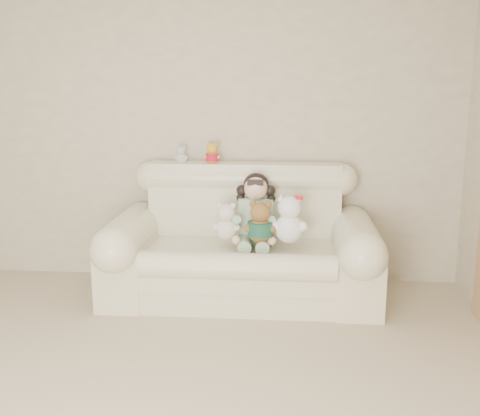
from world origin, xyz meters
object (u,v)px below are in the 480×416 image
Objects in this scene: cream_teddy at (226,218)px; white_cat at (289,214)px; seated_child at (256,209)px; brown_teddy at (260,218)px; sofa at (241,235)px.

white_cat is at bearing -14.36° from cream_teddy.
seated_child is 1.68× the size of cream_teddy.
brown_teddy is at bearing -80.43° from seated_child.
seated_child is at bearing 78.09° from brown_teddy.
sofa is 0.21m from cream_teddy.
white_cat is (0.26, -0.20, 0.01)m from seated_child.
brown_teddy reaches higher than cream_teddy.
brown_teddy is 0.26m from cream_teddy.
seated_child reaches higher than white_cat.
brown_teddy is at bearing -43.48° from sofa.
sofa reaches higher than cream_teddy.
brown_teddy is (0.15, -0.15, 0.17)m from sofa.
white_cat is at bearing -18.37° from sofa.
sofa is 6.17× the size of cream_teddy.
cream_teddy is (-0.21, -0.17, -0.04)m from seated_child.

